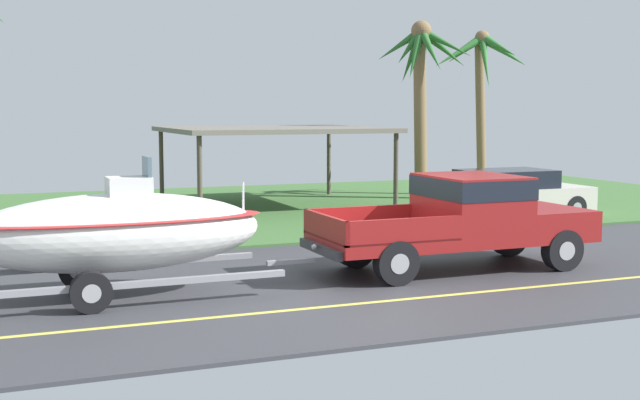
{
  "coord_description": "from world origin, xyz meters",
  "views": [
    {
      "loc": [
        -6.46,
        -13.75,
        3.11
      ],
      "look_at": [
        -0.53,
        0.97,
        1.37
      ],
      "focal_mm": 47.16,
      "sensor_mm": 36.0,
      "label": 1
    }
  ],
  "objects_px": {
    "carport_awning": "(273,131)",
    "palm_tree_near_left": "(422,69)",
    "boat_on_trailer": "(114,232)",
    "parked_sedan_near": "(511,195)",
    "pickup_truck_towing": "(469,216)",
    "palm_tree_far_left": "(483,71)"
  },
  "relations": [
    {
      "from": "pickup_truck_towing",
      "to": "carport_awning",
      "type": "height_order",
      "value": "carport_awning"
    },
    {
      "from": "boat_on_trailer",
      "to": "carport_awning",
      "type": "xyz_separation_m",
      "value": [
        6.47,
        10.94,
        1.31
      ]
    },
    {
      "from": "pickup_truck_towing",
      "to": "boat_on_trailer",
      "type": "height_order",
      "value": "boat_on_trailer"
    },
    {
      "from": "boat_on_trailer",
      "to": "palm_tree_far_left",
      "type": "distance_m",
      "value": 18.81
    },
    {
      "from": "pickup_truck_towing",
      "to": "palm_tree_far_left",
      "type": "relative_size",
      "value": 0.97
    },
    {
      "from": "palm_tree_far_left",
      "to": "pickup_truck_towing",
      "type": "bearing_deg",
      "value": -123.7
    },
    {
      "from": "pickup_truck_towing",
      "to": "palm_tree_far_left",
      "type": "distance_m",
      "value": 14.28
    },
    {
      "from": "carport_awning",
      "to": "palm_tree_near_left",
      "type": "bearing_deg",
      "value": 4.22
    },
    {
      "from": "carport_awning",
      "to": "parked_sedan_near",
      "type": "bearing_deg",
      "value": -42.32
    },
    {
      "from": "carport_awning",
      "to": "pickup_truck_towing",
      "type": "bearing_deg",
      "value": -88.41
    },
    {
      "from": "pickup_truck_towing",
      "to": "palm_tree_far_left",
      "type": "height_order",
      "value": "palm_tree_far_left"
    },
    {
      "from": "parked_sedan_near",
      "to": "palm_tree_far_left",
      "type": "bearing_deg",
      "value": 65.0
    },
    {
      "from": "carport_awning",
      "to": "boat_on_trailer",
      "type": "bearing_deg",
      "value": -120.61
    },
    {
      "from": "parked_sedan_near",
      "to": "palm_tree_far_left",
      "type": "relative_size",
      "value": 0.77
    },
    {
      "from": "carport_awning",
      "to": "palm_tree_far_left",
      "type": "xyz_separation_m",
      "value": [
        8.0,
        0.6,
        2.0
      ]
    },
    {
      "from": "boat_on_trailer",
      "to": "pickup_truck_towing",
      "type": "bearing_deg",
      "value": -0.0
    },
    {
      "from": "boat_on_trailer",
      "to": "palm_tree_near_left",
      "type": "height_order",
      "value": "palm_tree_near_left"
    },
    {
      "from": "boat_on_trailer",
      "to": "parked_sedan_near",
      "type": "distance_m",
      "value": 13.33
    },
    {
      "from": "boat_on_trailer",
      "to": "palm_tree_far_left",
      "type": "xyz_separation_m",
      "value": [
        14.47,
        11.54,
        3.31
      ]
    },
    {
      "from": "parked_sedan_near",
      "to": "carport_awning",
      "type": "height_order",
      "value": "carport_awning"
    },
    {
      "from": "carport_awning",
      "to": "palm_tree_near_left",
      "type": "distance_m",
      "value": 5.82
    },
    {
      "from": "palm_tree_near_left",
      "to": "carport_awning",
      "type": "bearing_deg",
      "value": -175.78
    }
  ]
}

